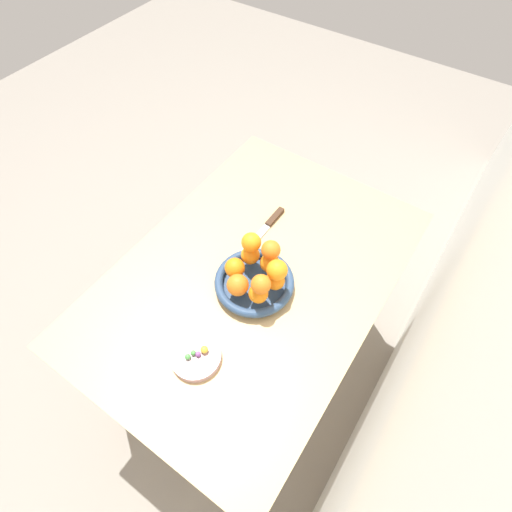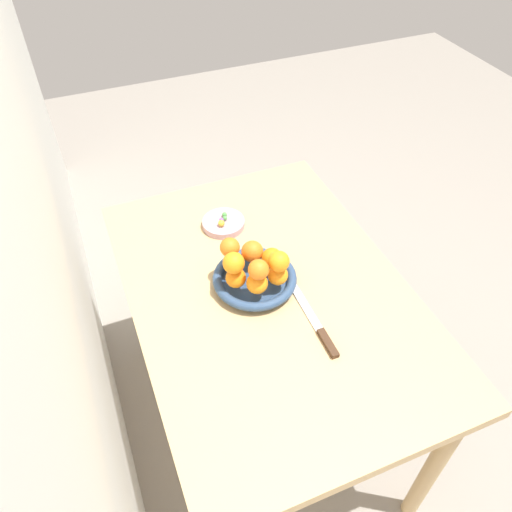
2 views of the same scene
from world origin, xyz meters
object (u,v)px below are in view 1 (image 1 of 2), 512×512
at_px(orange_7, 251,242).
at_px(candy_ball_0, 204,350).
at_px(candy_ball_3, 198,354).
at_px(candy_dish, 196,356).
at_px(orange_4, 235,268).
at_px(dining_table, 254,288).
at_px(orange_6, 271,250).
at_px(orange_8, 261,284).
at_px(fruit_bowl, 254,283).
at_px(knife, 265,229).
at_px(orange_3, 250,255).
at_px(orange_2, 270,263).
at_px(candy_ball_1, 188,357).
at_px(orange_9, 277,270).
at_px(orange_5, 238,285).
at_px(candy_ball_2, 193,353).
at_px(orange_1, 275,280).
at_px(orange_0, 258,293).

height_order(orange_7, candy_ball_0, orange_7).
bearing_deg(candy_ball_3, candy_dish, -65.30).
bearing_deg(orange_4, dining_table, 150.62).
bearing_deg(orange_7, orange_6, 97.66).
bearing_deg(orange_7, orange_8, 44.94).
bearing_deg(fruit_bowl, orange_8, 48.90).
xyz_separation_m(fruit_bowl, knife, (-0.20, -0.10, -0.02)).
bearing_deg(orange_3, orange_2, 97.16).
bearing_deg(orange_6, candy_ball_1, -4.38).
bearing_deg(orange_7, fruit_bowl, 40.99).
bearing_deg(candy_ball_1, orange_9, 165.67).
bearing_deg(orange_5, orange_7, -164.83).
bearing_deg(knife, orange_8, 30.98).
relative_size(dining_table, orange_8, 19.86).
distance_m(orange_2, candy_ball_1, 0.35).
distance_m(orange_2, orange_5, 0.12).
bearing_deg(orange_6, orange_4, -43.23).
bearing_deg(orange_9, orange_8, -10.57).
xyz_separation_m(orange_5, candy_ball_2, (0.22, 0.01, -0.04)).
relative_size(candy_ball_0, candy_ball_3, 1.40).
distance_m(orange_4, knife, 0.23).
height_order(orange_8, candy_ball_1, orange_8).
distance_m(orange_8, knife, 0.32).
height_order(orange_2, candy_ball_2, orange_2).
xyz_separation_m(orange_4, candy_ball_0, (0.24, 0.07, -0.04)).
distance_m(orange_3, orange_8, 0.15).
height_order(fruit_bowl, orange_5, orange_5).
relative_size(orange_4, candy_ball_1, 3.69).
xyz_separation_m(fruit_bowl, candy_ball_0, (0.25, 0.01, 0.01)).
height_order(orange_5, knife, orange_5).
bearing_deg(candy_ball_2, orange_8, 164.79).
xyz_separation_m(candy_ball_0, candy_ball_3, (0.02, -0.01, -0.00)).
bearing_deg(dining_table, orange_8, 44.40).
height_order(orange_2, candy_ball_0, orange_2).
bearing_deg(orange_2, candy_ball_2, -4.13).
relative_size(orange_1, orange_6, 1.01).
bearing_deg(orange_0, orange_7, -137.41).
bearing_deg(orange_7, candy_ball_0, 10.86).
distance_m(orange_0, orange_3, 0.13).
height_order(orange_0, orange_6, orange_6).
bearing_deg(candy_dish, orange_1, 167.56).
height_order(orange_9, candy_ball_2, orange_9).
bearing_deg(orange_5, candy_dish, 3.80).
xyz_separation_m(orange_3, candy_ball_0, (0.30, 0.06, -0.04)).
height_order(dining_table, candy_ball_1, candy_ball_1).
height_order(orange_2, orange_7, orange_7).
height_order(candy_dish, orange_9, orange_9).
bearing_deg(candy_ball_1, candy_ball_0, 148.24).
relative_size(orange_2, orange_4, 0.98).
relative_size(dining_table, orange_1, 19.46).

